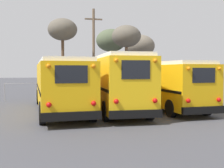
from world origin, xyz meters
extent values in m
plane|color=#424247|center=(0.00, 0.00, 0.00)|extent=(160.00, 160.00, 0.00)
cube|color=#EAAA0F|center=(-3.25, -0.62, 1.62)|extent=(2.88, 10.72, 2.50)
cube|color=white|center=(-3.25, -0.62, 2.97)|extent=(2.66, 10.29, 0.20)
cube|color=black|center=(-3.05, -5.97, 0.55)|extent=(2.55, 0.29, 0.36)
cube|color=black|center=(-3.05, -5.95, 2.31)|extent=(1.37, 0.08, 0.75)
sphere|color=red|center=(-3.99, -6.02, 1.06)|extent=(0.22, 0.22, 0.22)
sphere|color=orange|center=(-3.99, -6.02, 2.65)|extent=(0.18, 0.18, 0.18)
sphere|color=red|center=(-2.12, -5.95, 1.06)|extent=(0.22, 0.22, 0.22)
sphere|color=orange|center=(-2.12, -5.95, 2.65)|extent=(0.18, 0.18, 0.18)
cube|color=black|center=(-4.51, -0.66, 1.43)|extent=(0.41, 10.42, 0.14)
cube|color=black|center=(-1.99, -0.57, 1.43)|extent=(0.41, 10.42, 0.14)
cylinder|color=black|center=(-4.56, 3.35, 0.53)|extent=(0.32, 1.07, 1.06)
cylinder|color=black|center=(-2.23, 3.44, 0.53)|extent=(0.32, 1.07, 1.06)
cylinder|color=black|center=(-4.27, -4.68, 0.53)|extent=(0.32, 1.07, 1.06)
cylinder|color=black|center=(-1.94, -4.59, 0.53)|extent=(0.32, 1.07, 1.06)
cube|color=yellow|center=(0.00, -0.61, 1.74)|extent=(2.83, 10.80, 2.77)
cube|color=white|center=(0.00, -0.61, 3.22)|extent=(2.62, 10.36, 0.20)
cube|color=black|center=(-0.24, -6.00, 0.53)|extent=(2.42, 0.31, 0.36)
cube|color=black|center=(-0.24, -5.97, 2.50)|extent=(1.30, 0.09, 0.83)
sphere|color=red|center=(-1.12, -5.97, 1.11)|extent=(0.22, 0.22, 0.22)
sphere|color=orange|center=(-1.12, -5.97, 2.90)|extent=(0.18, 0.18, 0.18)
sphere|color=red|center=(0.65, -6.04, 1.11)|extent=(0.22, 0.22, 0.22)
sphere|color=orange|center=(0.65, -6.04, 2.90)|extent=(0.18, 0.18, 0.18)
cube|color=black|center=(-1.19, -0.55, 1.53)|extent=(0.48, 10.48, 0.14)
cube|color=black|center=(1.19, -0.66, 1.53)|extent=(0.48, 10.48, 0.14)
cylinder|color=black|center=(-0.92, 3.49, 0.50)|extent=(0.32, 1.02, 1.01)
cylinder|color=black|center=(1.28, 3.39, 0.50)|extent=(0.32, 1.02, 1.01)
cylinder|color=black|center=(-1.28, -4.61, 0.50)|extent=(0.32, 1.02, 1.01)
cylinder|color=black|center=(0.92, -4.71, 0.50)|extent=(0.32, 1.02, 1.01)
cube|color=#EAAA0F|center=(3.25, -0.42, 1.55)|extent=(2.71, 10.06, 2.45)
cube|color=white|center=(3.25, -0.42, 2.88)|extent=(2.51, 9.65, 0.20)
cube|color=black|center=(3.46, -5.45, 0.51)|extent=(2.35, 0.30, 0.36)
cube|color=black|center=(3.46, -5.42, 2.23)|extent=(1.27, 0.08, 0.74)
sphere|color=red|center=(2.59, -5.49, 1.00)|extent=(0.22, 0.22, 0.22)
sphere|color=orange|center=(2.59, -5.49, 2.56)|extent=(0.18, 0.18, 0.18)
sphere|color=red|center=(4.32, -5.42, 1.00)|extent=(0.22, 0.22, 0.22)
sphere|color=orange|center=(4.32, -5.42, 2.56)|extent=(0.18, 0.18, 0.18)
cube|color=black|center=(2.09, -0.47, 1.37)|extent=(0.43, 9.77, 0.14)
cube|color=black|center=(4.41, -0.38, 1.37)|extent=(0.43, 9.77, 0.14)
cylinder|color=black|center=(2.03, 3.21, 0.46)|extent=(0.32, 0.94, 0.93)
cylinder|color=black|center=(4.17, 3.30, 0.46)|extent=(0.32, 0.94, 0.93)
cylinder|color=black|center=(2.33, -4.15, 0.46)|extent=(0.32, 0.94, 0.93)
cylinder|color=black|center=(4.47, -4.06, 0.46)|extent=(0.32, 0.94, 0.93)
cylinder|color=brown|center=(0.81, 10.78, 4.36)|extent=(0.26, 0.26, 8.73)
cube|color=brown|center=(0.81, 10.78, 7.68)|extent=(1.80, 0.14, 0.14)
cylinder|color=brown|center=(8.00, 17.04, 2.28)|extent=(0.40, 0.40, 4.56)
ellipsoid|color=#6B6051|center=(8.00, 17.04, 5.63)|extent=(3.88, 3.88, 2.91)
cylinder|color=brown|center=(4.45, 18.21, 2.65)|extent=(0.25, 0.25, 5.30)
ellipsoid|color=#4C563D|center=(4.45, 18.21, 6.39)|extent=(3.94, 3.94, 2.95)
cylinder|color=brown|center=(4.76, 12.29, 2.68)|extent=(0.35, 0.35, 5.36)
ellipsoid|color=#5B5447|center=(4.76, 12.29, 6.25)|extent=(3.23, 3.23, 2.42)
cylinder|color=brown|center=(-2.32, 10.75, 2.87)|extent=(0.29, 0.29, 5.73)
ellipsoid|color=#5B5447|center=(-2.32, 10.75, 6.53)|extent=(2.92, 2.92, 2.19)
cylinder|color=#939399|center=(-7.25, 6.04, 0.70)|extent=(0.06, 0.06, 1.40)
cylinder|color=#939399|center=(-4.83, 6.04, 0.70)|extent=(0.06, 0.06, 1.40)
cylinder|color=#939399|center=(-2.42, 6.04, 0.70)|extent=(0.06, 0.06, 1.40)
cylinder|color=#939399|center=(0.00, 6.04, 0.70)|extent=(0.06, 0.06, 1.40)
cylinder|color=#939399|center=(2.42, 6.04, 0.70)|extent=(0.06, 0.06, 1.40)
cylinder|color=#939399|center=(4.83, 6.04, 0.70)|extent=(0.06, 0.06, 1.40)
cylinder|color=#939399|center=(7.25, 6.04, 0.70)|extent=(0.06, 0.06, 1.40)
cylinder|color=#939399|center=(0.00, 6.04, 1.40)|extent=(14.50, 0.04, 0.04)
camera|label=1|loc=(-4.17, -17.71, 2.47)|focal=45.00mm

